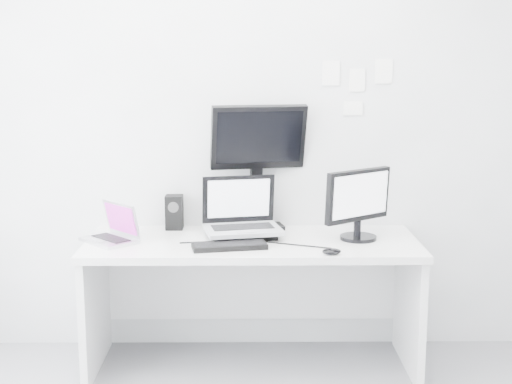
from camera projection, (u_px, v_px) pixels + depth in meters
back_wall at (252, 121)px, 4.13m from camera, size 3.60×0.00×3.60m
desk at (252, 304)px, 3.97m from camera, size 1.80×0.70×0.73m
macbook at (108, 222)px, 3.84m from camera, size 0.36×0.36×0.22m
speaker at (174, 212)px, 4.14m from camera, size 0.11×0.11×0.20m
dell_laptop at (243, 207)px, 3.92m from camera, size 0.46×0.39×0.34m
rear_monitor at (258, 165)px, 4.11m from camera, size 0.57×0.31×0.74m
samsung_monitor at (359, 203)px, 3.88m from camera, size 0.47×0.42×0.40m
keyboard at (229, 246)px, 3.73m from camera, size 0.40×0.20×0.03m
mouse at (332, 251)px, 3.61m from camera, size 0.10×0.07×0.03m
wall_note_0 at (331, 73)px, 4.08m from camera, size 0.10×0.00×0.14m
wall_note_1 at (357, 80)px, 4.09m from camera, size 0.09×0.00×0.13m
wall_note_2 at (384, 71)px, 4.08m from camera, size 0.10×0.00×0.14m
wall_note_3 at (353, 108)px, 4.12m from camera, size 0.11×0.00×0.08m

